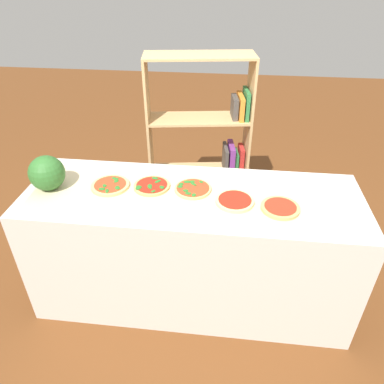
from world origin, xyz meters
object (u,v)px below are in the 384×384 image
(pizza_spinach_1, at_px, (152,186))
(pizza_plain_3, at_px, (235,201))
(bookshelf, at_px, (209,150))
(pizza_spinach_2, at_px, (193,189))
(pizza_spinach_0, at_px, (110,185))
(pizza_plain_4, at_px, (280,208))
(watermelon, at_px, (47,173))

(pizza_spinach_1, height_order, pizza_plain_3, pizza_spinach_1)
(pizza_spinach_1, height_order, bookshelf, bookshelf)
(pizza_plain_3, bearing_deg, pizza_spinach_2, 158.28)
(pizza_spinach_0, height_order, pizza_spinach_2, pizza_spinach_0)
(pizza_spinach_1, xyz_separation_m, pizza_plain_3, (0.53, -0.11, 0.00))
(pizza_plain_4, height_order, bookshelf, bookshelf)
(pizza_spinach_0, xyz_separation_m, bookshelf, (0.57, 0.93, -0.18))
(pizza_spinach_2, relative_size, pizza_plain_3, 1.00)
(pizza_spinach_0, relative_size, pizza_plain_4, 1.07)
(pizza_plain_4, bearing_deg, pizza_plain_3, 171.57)
(pizza_spinach_0, xyz_separation_m, watermelon, (-0.38, -0.05, 0.10))
(bookshelf, bearing_deg, pizza_spinach_0, -121.64)
(pizza_plain_4, distance_m, watermelon, 1.44)
(pizza_plain_3, height_order, bookshelf, bookshelf)
(pizza_plain_3, bearing_deg, pizza_spinach_0, 174.08)
(pizza_spinach_0, relative_size, pizza_plain_3, 1.04)
(pizza_spinach_1, relative_size, pizza_plain_3, 0.99)
(pizza_plain_3, height_order, watermelon, watermelon)
(watermelon, bearing_deg, bookshelf, 45.94)
(watermelon, bearing_deg, pizza_spinach_0, 8.07)
(bookshelf, bearing_deg, pizza_plain_4, -65.10)
(pizza_plain_3, distance_m, pizza_plain_4, 0.27)
(pizza_spinach_0, distance_m, pizza_plain_3, 0.80)
(pizza_spinach_0, bearing_deg, bookshelf, 58.36)
(pizza_spinach_0, height_order, pizza_plain_4, pizza_spinach_0)
(pizza_spinach_2, relative_size, pizza_plain_4, 1.02)
(pizza_plain_4, relative_size, bookshelf, 0.15)
(pizza_spinach_2, xyz_separation_m, bookshelf, (0.04, 0.91, -0.18))
(pizza_plain_3, xyz_separation_m, pizza_plain_4, (0.27, -0.04, -0.00))
(pizza_spinach_2, distance_m, pizza_plain_3, 0.29)
(pizza_plain_4, distance_m, bookshelf, 1.17)
(pizza_spinach_1, height_order, pizza_plain_4, pizza_spinach_1)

